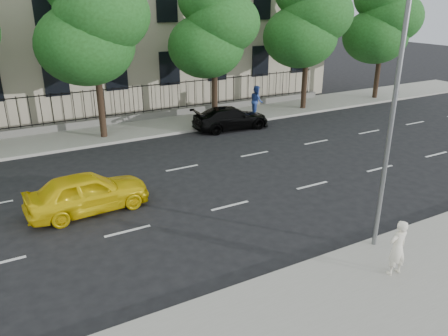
% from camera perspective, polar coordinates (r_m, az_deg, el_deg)
% --- Properties ---
extents(ground, '(120.00, 120.00, 0.00)m').
position_cam_1_polar(ground, '(14.82, 5.62, -8.70)').
color(ground, black).
rests_on(ground, ground).
extents(near_sidewalk, '(60.00, 4.00, 0.15)m').
position_cam_1_polar(near_sidewalk, '(12.28, 16.62, -16.33)').
color(near_sidewalk, gray).
rests_on(near_sidewalk, ground).
extents(far_sidewalk, '(60.00, 4.00, 0.15)m').
position_cam_1_polar(far_sidewalk, '(26.60, -11.62, 4.99)').
color(far_sidewalk, gray).
rests_on(far_sidewalk, ground).
extents(lane_markings, '(49.60, 4.62, 0.01)m').
position_cam_1_polar(lane_markings, '(18.48, -2.68, -2.22)').
color(lane_markings, silver).
rests_on(lane_markings, ground).
extents(iron_fence, '(30.00, 0.50, 2.20)m').
position_cam_1_polar(iron_fence, '(28.02, -12.79, 6.95)').
color(iron_fence, slate).
rests_on(iron_fence, far_sidewalk).
extents(street_light, '(0.25, 3.32, 8.05)m').
position_cam_1_polar(street_light, '(13.39, 19.89, 10.44)').
color(street_light, slate).
rests_on(street_light, near_sidewalk).
extents(tree_c, '(5.89, 5.50, 9.80)m').
position_cam_1_polar(tree_c, '(24.46, -16.88, 18.24)').
color(tree_c, '#382619').
rests_on(tree_c, far_sidewalk).
extents(tree_d, '(5.34, 4.94, 8.84)m').
position_cam_1_polar(tree_d, '(26.93, -1.38, 18.09)').
color(tree_d, '#382619').
rests_on(tree_d, far_sidewalk).
extents(tree_e, '(5.71, 5.31, 9.46)m').
position_cam_1_polar(tree_e, '(30.79, 10.90, 18.83)').
color(tree_e, '#382619').
rests_on(tree_e, far_sidewalk).
extents(tree_f, '(5.52, 5.12, 9.01)m').
position_cam_1_polar(tree_f, '(35.64, 20.05, 17.77)').
color(tree_f, '#382619').
rests_on(tree_f, far_sidewalk).
extents(yellow_taxi, '(4.51, 2.03, 1.50)m').
position_cam_1_polar(yellow_taxi, '(16.76, -17.40, -3.03)').
color(yellow_taxi, yellow).
rests_on(yellow_taxi, ground).
extents(black_sedan, '(4.78, 2.21, 1.35)m').
position_cam_1_polar(black_sedan, '(26.21, 0.91, 6.55)').
color(black_sedan, black).
rests_on(black_sedan, ground).
extents(woman_near, '(0.62, 0.43, 1.66)m').
position_cam_1_polar(woman_near, '(13.11, 21.70, -9.65)').
color(woman_near, white).
rests_on(woman_near, near_sidewalk).
extents(pedestrian_far, '(1.00, 1.13, 1.96)m').
position_cam_1_polar(pedestrian_far, '(28.72, 4.28, 8.75)').
color(pedestrian_far, '#2C4799').
rests_on(pedestrian_far, far_sidewalk).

